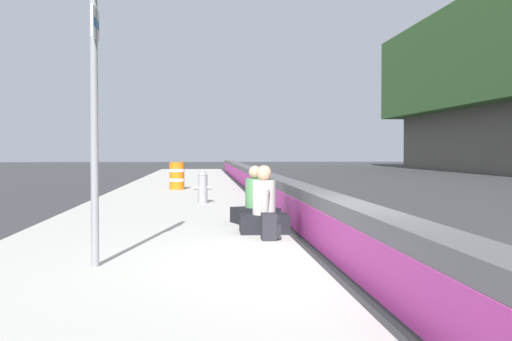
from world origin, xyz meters
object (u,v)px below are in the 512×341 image
object	(u,v)px
fire_hydrant	(203,186)
backpack	(270,227)
route_sign_post	(94,87)
seated_person_foreground	(264,211)
construction_barrel	(177,176)
seated_person_middle	(255,205)

from	to	relation	value
fire_hydrant	backpack	size ratio (longest dim) A/B	2.20
route_sign_post	backpack	size ratio (longest dim) A/B	9.00
fire_hydrant	seated_person_foreground	bearing A→B (deg)	-170.48
route_sign_post	construction_barrel	world-z (taller)	route_sign_post
fire_hydrant	seated_person_middle	size ratio (longest dim) A/B	0.82
fire_hydrant	backpack	world-z (taller)	fire_hydrant
seated_person_foreground	seated_person_middle	bearing A→B (deg)	1.24
route_sign_post	fire_hydrant	distance (m)	9.06
backpack	construction_barrel	distance (m)	12.94
seated_person_foreground	seated_person_middle	distance (m)	1.39
fire_hydrant	construction_barrel	bearing A→B (deg)	8.51
route_sign_post	construction_barrel	size ratio (longest dim) A/B	3.79
seated_person_foreground	route_sign_post	bearing A→B (deg)	142.00
seated_person_foreground	construction_barrel	bearing A→B (deg)	9.01
fire_hydrant	seated_person_foreground	world-z (taller)	seated_person_foreground
seated_person_middle	construction_barrel	distance (m)	10.71
route_sign_post	backpack	xyz separation A→B (m)	(2.01, -2.25, -1.88)
route_sign_post	construction_barrel	xyz separation A→B (m)	(14.81, -0.35, -1.59)
seated_person_foreground	seated_person_middle	xyz separation A→B (m)	(1.39, 0.03, -0.01)
construction_barrel	seated_person_middle	bearing A→B (deg)	-169.98
backpack	fire_hydrant	bearing A→B (deg)	8.32
seated_person_foreground	seated_person_middle	world-z (taller)	seated_person_foreground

